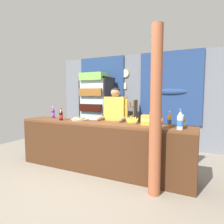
# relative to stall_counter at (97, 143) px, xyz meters

# --- Properties ---
(ground_plane) EXTENTS (6.91, 6.91, 0.00)m
(ground_plane) POSITION_rel_stall_counter_xyz_m (-0.10, 0.64, -0.57)
(ground_plane) COLOR gray
(back_wall_curtained) EXTENTS (4.73, 0.22, 2.56)m
(back_wall_curtained) POSITION_rel_stall_counter_xyz_m (-0.09, 2.28, 0.75)
(back_wall_curtained) COLOR slate
(back_wall_curtained) RESTS_ON ground
(stall_counter) EXTENTS (3.39, 0.52, 0.93)m
(stall_counter) POSITION_rel_stall_counter_xyz_m (0.00, 0.00, 0.00)
(stall_counter) COLOR brown
(stall_counter) RESTS_ON ground
(timber_post) EXTENTS (0.20, 0.18, 2.41)m
(timber_post) POSITION_rel_stall_counter_xyz_m (1.13, -0.29, 0.58)
(timber_post) COLOR #995133
(timber_post) RESTS_ON ground
(drink_fridge) EXTENTS (0.80, 0.73, 2.02)m
(drink_fridge) POSITION_rel_stall_counter_xyz_m (-0.99, 1.69, 0.54)
(drink_fridge) COLOR #232328
(drink_fridge) RESTS_ON ground
(bottle_shelf_rack) EXTENTS (0.48, 0.28, 1.30)m
(bottle_shelf_rack) POSITION_rel_stall_counter_xyz_m (-0.15, 1.95, 0.10)
(bottle_shelf_rack) COLOR brown
(bottle_shelf_rack) RESTS_ON ground
(plastic_lawn_chair) EXTENTS (0.61, 0.61, 0.86)m
(plastic_lawn_chair) POSITION_rel_stall_counter_xyz_m (0.69, 1.40, -0.08)
(plastic_lawn_chair) COLOR #3884D6
(plastic_lawn_chair) RESTS_ON ground
(shopkeeper) EXTENTS (0.54, 0.42, 1.58)m
(shopkeeper) POSITION_rel_stall_counter_xyz_m (0.12, 0.55, 0.43)
(shopkeeper) COLOR #28282D
(shopkeeper) RESTS_ON ground
(soda_bottle_water) EXTENTS (0.09, 0.09, 0.31)m
(soda_bottle_water) POSITION_rel_stall_counter_xyz_m (1.43, -0.02, 0.49)
(soda_bottle_water) COLOR silver
(soda_bottle_water) RESTS_ON stall_counter
(soda_bottle_iced_tea) EXTENTS (0.07, 0.07, 0.21)m
(soda_bottle_iced_tea) POSITION_rel_stall_counter_xyz_m (1.45, 0.17, 0.45)
(soda_bottle_iced_tea) COLOR brown
(soda_bottle_iced_tea) RESTS_ON stall_counter
(soda_bottle_grape_soda) EXTENTS (0.08, 0.08, 0.26)m
(soda_bottle_grape_soda) POSITION_rel_stall_counter_xyz_m (-1.28, 0.28, 0.47)
(soda_bottle_grape_soda) COLOR #56286B
(soda_bottle_grape_soda) RESTS_ON stall_counter
(soda_bottle_orange_soda) EXTENTS (0.06, 0.06, 0.26)m
(soda_bottle_orange_soda) POSITION_rel_stall_counter_xyz_m (1.24, 0.19, 0.47)
(soda_bottle_orange_soda) COLOR orange
(soda_bottle_orange_soda) RESTS_ON stall_counter
(soda_bottle_cola) EXTENTS (0.07, 0.07, 0.25)m
(soda_bottle_cola) POSITION_rel_stall_counter_xyz_m (-0.84, 0.03, 0.46)
(soda_bottle_cola) COLOR black
(soda_bottle_cola) RESTS_ON stall_counter
(snack_box_choco_powder) EXTENTS (0.19, 0.14, 0.17)m
(snack_box_choco_powder) POSITION_rel_stall_counter_xyz_m (0.88, 0.19, 0.44)
(snack_box_choco_powder) COLOR gold
(snack_box_choco_powder) RESTS_ON stall_counter
(pastry_tray) EXTENTS (0.36, 0.36, 0.07)m
(pastry_tray) POSITION_rel_stall_counter_xyz_m (-0.52, 0.21, 0.38)
(pastry_tray) COLOR #BCBCC1
(pastry_tray) RESTS_ON stall_counter
(banana_bunch) EXTENTS (0.26, 0.05, 0.16)m
(banana_bunch) POSITION_rel_stall_counter_xyz_m (0.60, 0.21, 0.42)
(banana_bunch) COLOR #DBCC42
(banana_bunch) RESTS_ON stall_counter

